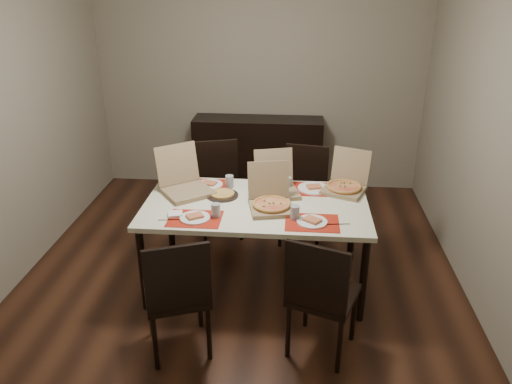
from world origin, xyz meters
TOP-DOWN VIEW (x-y plane):
  - ground at (0.00, 0.00)m, footprint 3.80×4.00m
  - room_walls at (0.00, 0.43)m, footprint 3.84×4.02m
  - sideboard at (0.00, 1.78)m, footprint 1.50×0.40m
  - dining_table at (0.14, -0.18)m, footprint 1.80×1.00m
  - chair_near_left at (-0.30, -1.10)m, footprint 0.54×0.54m
  - chair_near_right at (0.64, -1.03)m, footprint 0.54×0.54m
  - chair_far_left at (-0.31, 0.74)m, footprint 0.52×0.52m
  - chair_far_right at (0.54, 0.67)m, footprint 0.48×0.48m
  - setting_near_left at (-0.27, -0.48)m, footprint 0.47×0.30m
  - setting_near_right at (0.55, -0.47)m, footprint 0.48×0.30m
  - setting_far_left at (-0.27, 0.14)m, footprint 0.52×0.30m
  - setting_far_right at (0.56, 0.14)m, footprint 0.48×0.30m
  - napkin_loose at (0.19, -0.19)m, footprint 0.16×0.16m
  - pizza_box_center at (0.27, -0.25)m, footprint 0.40×0.43m
  - pizza_box_right at (0.88, 0.14)m, footprint 0.44×0.46m
  - pizza_box_left at (-0.47, -0.00)m, footprint 0.55×0.55m
  - pizza_box_extra at (0.30, 0.06)m, footprint 0.42×0.44m
  - faina_plate at (-0.15, -0.06)m, footprint 0.27×0.27m
  - dip_bowl at (0.31, 0.02)m, footprint 0.17×0.17m
  - soda_bottle at (-0.70, 0.16)m, footprint 0.09×0.09m

SIDE VIEW (x-z plane):
  - ground at x=0.00m, z-range -0.02..0.00m
  - sideboard at x=0.00m, z-range 0.00..0.90m
  - chair_near_left at x=-0.30m, z-range 0.05..0.98m
  - chair_near_right at x=0.64m, z-range 0.05..0.98m
  - chair_far_left at x=-0.31m, z-range 0.05..0.98m
  - chair_far_right at x=0.54m, z-range 0.05..0.98m
  - dining_table at x=0.14m, z-range 0.31..1.06m
  - napkin_loose at x=0.19m, z-range 0.75..0.77m
  - faina_plate at x=-0.15m, z-range 0.75..0.78m
  - dip_bowl at x=0.31m, z-range 0.75..0.78m
  - setting_far_right at x=0.56m, z-range 0.72..0.83m
  - setting_far_left at x=-0.27m, z-range 0.72..0.83m
  - setting_near_left at x=-0.27m, z-range 0.72..0.83m
  - setting_near_right at x=0.55m, z-range 0.72..0.83m
  - pizza_box_right at x=0.88m, z-range 0.64..0.97m
  - pizza_box_center at x=0.27m, z-range 0.64..0.97m
  - pizza_box_extra at x=0.30m, z-range 0.64..0.98m
  - pizza_box_left at x=-0.47m, z-range 0.62..1.00m
  - soda_bottle at x=-0.70m, z-range 0.73..1.01m
  - room_walls at x=0.00m, z-range 0.42..3.04m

